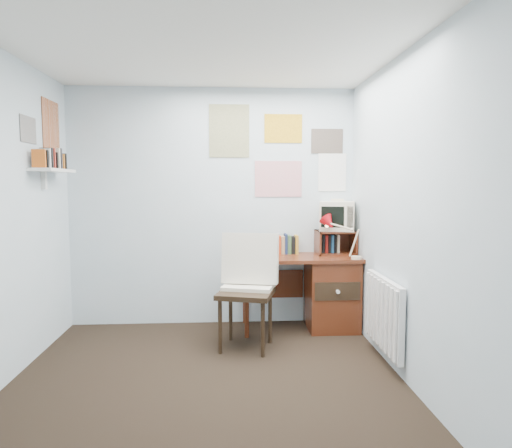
{
  "coord_description": "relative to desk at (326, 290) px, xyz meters",
  "views": [
    {
      "loc": [
        0.16,
        -3.1,
        1.51
      ],
      "look_at": [
        0.41,
        0.98,
        1.14
      ],
      "focal_mm": 32.0,
      "sensor_mm": 36.0,
      "label": 1
    }
  ],
  "objects": [
    {
      "name": "posters_left",
      "position": [
        -2.67,
        -0.38,
        1.59
      ],
      "size": [
        0.01,
        0.7,
        0.6
      ],
      "primitive_type": "cube",
      "color": "white",
      "rests_on": "left_wall"
    },
    {
      "name": "wall_shelf",
      "position": [
        -2.57,
        -0.38,
        1.21
      ],
      "size": [
        0.2,
        0.62,
        0.24
      ],
      "primitive_type": "cube",
      "color": "white",
      "rests_on": "left_wall"
    },
    {
      "name": "right_wall",
      "position": [
        0.33,
        -1.48,
        0.84
      ],
      "size": [
        0.02,
        3.5,
        2.5
      ],
      "primitive_type": "cube",
      "color": "silver",
      "rests_on": "ground"
    },
    {
      "name": "desk_lamp",
      "position": [
        0.25,
        -0.21,
        0.55
      ],
      "size": [
        0.3,
        0.27,
        0.38
      ],
      "primitive_type": "cube",
      "rotation": [
        0.0,
        0.0,
        0.18
      ],
      "color": "red",
      "rests_on": "desk"
    },
    {
      "name": "desk_chair",
      "position": [
        -0.85,
        -0.53,
        0.1
      ],
      "size": [
        0.63,
        0.62,
        1.02
      ],
      "primitive_type": "cube",
      "rotation": [
        0.0,
        0.0,
        -0.27
      ],
      "color": "black",
      "rests_on": "ground"
    },
    {
      "name": "ground",
      "position": [
        -1.17,
        -1.48,
        -0.41
      ],
      "size": [
        3.5,
        3.5,
        0.0
      ],
      "primitive_type": "plane",
      "color": "black",
      "rests_on": "ground"
    },
    {
      "name": "radiator",
      "position": [
        0.29,
        -0.93,
        0.01
      ],
      "size": [
        0.09,
        0.8,
        0.6
      ],
      "primitive_type": "cube",
      "color": "white",
      "rests_on": "right_wall"
    },
    {
      "name": "ceiling",
      "position": [
        -1.17,
        -1.48,
        2.09
      ],
      "size": [
        3.0,
        3.5,
        0.02
      ],
      "primitive_type": "cube",
      "color": "white",
      "rests_on": "back_wall"
    },
    {
      "name": "tv_riser",
      "position": [
        0.12,
        0.11,
        0.48
      ],
      "size": [
        0.4,
        0.3,
        0.25
      ],
      "primitive_type": "cube",
      "color": "#5A2714",
      "rests_on": "desk"
    },
    {
      "name": "posters_back",
      "position": [
        -0.47,
        0.26,
        1.44
      ],
      "size": [
        1.2,
        0.01,
        0.9
      ],
      "primitive_type": "cube",
      "color": "white",
      "rests_on": "back_wall"
    },
    {
      "name": "crt_tv",
      "position": [
        0.14,
        0.13,
        0.77
      ],
      "size": [
        0.42,
        0.41,
        0.33
      ],
      "primitive_type": "cube",
      "rotation": [
        0.0,
        0.0,
        -0.27
      ],
      "color": "beige",
      "rests_on": "tv_riser"
    },
    {
      "name": "desk",
      "position": [
        0.0,
        0.0,
        0.0
      ],
      "size": [
        1.2,
        0.55,
        0.76
      ],
      "color": "#5A2714",
      "rests_on": "ground"
    },
    {
      "name": "back_wall",
      "position": [
        -1.17,
        0.27,
        0.84
      ],
      "size": [
        3.0,
        0.02,
        2.5
      ],
      "primitive_type": "cube",
      "color": "silver",
      "rests_on": "ground"
    },
    {
      "name": "book_row",
      "position": [
        -0.51,
        0.18,
        0.46
      ],
      "size": [
        0.6,
        0.14,
        0.22
      ],
      "primitive_type": "cube",
      "color": "#5A2714",
      "rests_on": "desk"
    }
  ]
}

